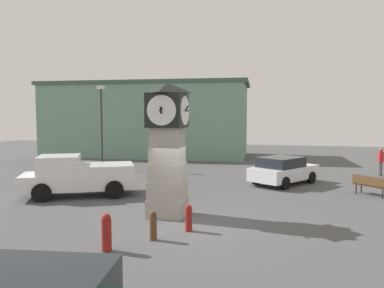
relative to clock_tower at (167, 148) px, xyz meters
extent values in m
plane|color=#4C4C4F|center=(0.87, -0.70, -2.46)|extent=(68.54, 68.54, 0.00)
cube|color=#9A958B|center=(0.00, 0.00, -2.14)|extent=(1.27, 1.27, 0.64)
cube|color=#9A958B|center=(0.00, 0.00, -1.50)|extent=(1.21, 1.21, 0.64)
cube|color=#9B968B|center=(0.00, 0.00, -0.86)|extent=(1.15, 1.15, 0.64)
cube|color=#9D988E|center=(0.00, 0.00, -0.22)|extent=(1.09, 1.09, 0.64)
cube|color=#A19C91|center=(0.00, 0.00, 0.42)|extent=(1.03, 1.03, 0.64)
cube|color=black|center=(0.00, 0.00, 1.35)|extent=(1.26, 1.26, 1.21)
cylinder|color=white|center=(0.00, 0.65, 1.35)|extent=(1.04, 0.04, 1.04)
cube|color=black|center=(0.00, 0.68, 1.35)|extent=(0.06, 0.23, 0.13)
cube|color=black|center=(0.00, 0.68, 1.35)|extent=(0.04, 0.13, 0.39)
cylinder|color=white|center=(0.00, -0.65, 1.35)|extent=(1.04, 0.04, 1.04)
cube|color=black|center=(0.00, -0.68, 1.35)|extent=(0.06, 0.09, 0.24)
cube|color=black|center=(0.00, -0.68, 1.35)|extent=(0.04, 0.39, 0.06)
cylinder|color=white|center=(0.65, 0.00, 1.35)|extent=(0.04, 1.04, 1.04)
cube|color=black|center=(0.68, 0.00, 1.35)|extent=(0.24, 0.06, 0.07)
cube|color=black|center=(0.68, 0.00, 1.35)|extent=(0.22, 0.04, 0.36)
cylinder|color=white|center=(-0.65, 0.00, 1.35)|extent=(0.04, 1.04, 1.04)
cube|color=black|center=(-0.68, 0.00, 1.35)|extent=(0.14, 0.06, 0.23)
cube|color=black|center=(-0.68, 0.00, 1.35)|extent=(0.31, 0.04, 0.29)
pyramid|color=black|center=(0.00, 0.00, 2.14)|extent=(1.33, 1.33, 0.38)
cylinder|color=maroon|center=(1.19, -1.59, -2.10)|extent=(0.22, 0.22, 0.72)
sphere|color=maroon|center=(1.19, -1.59, -1.71)|extent=(0.20, 0.20, 0.20)
cylinder|color=brown|center=(0.40, -2.66, -2.09)|extent=(0.21, 0.21, 0.74)
sphere|color=brown|center=(0.40, -2.66, -1.69)|extent=(0.19, 0.19, 0.19)
cylinder|color=maroon|center=(-0.51, -3.80, -2.03)|extent=(0.27, 0.27, 0.87)
sphere|color=maroon|center=(-0.51, -3.80, -1.56)|extent=(0.24, 0.24, 0.24)
cube|color=silver|center=(4.10, 7.40, -1.86)|extent=(3.73, 4.32, 0.67)
cube|color=#1E2328|center=(3.93, 7.16, -1.26)|extent=(2.61, 2.75, 0.51)
cylinder|color=black|center=(4.06, 8.91, -2.14)|extent=(0.54, 0.65, 0.64)
cylinder|color=black|center=(5.51, 7.94, -2.14)|extent=(0.54, 0.65, 0.64)
cylinder|color=black|center=(2.69, 6.86, -2.14)|extent=(0.54, 0.65, 0.64)
cylinder|color=black|center=(4.13, 5.90, -2.14)|extent=(0.54, 0.65, 0.64)
cube|color=silver|center=(-4.84, 2.21, -1.76)|extent=(5.29, 3.95, 0.70)
cube|color=silver|center=(-5.61, 1.82, -1.01)|extent=(2.37, 2.40, 0.80)
cube|color=silver|center=(-3.95, 2.66, -1.23)|extent=(3.30, 2.94, 0.36)
cylinder|color=black|center=(-5.76, 0.73, -2.06)|extent=(0.84, 0.61, 0.80)
cylinder|color=black|center=(-6.58, 2.35, -2.06)|extent=(0.84, 0.61, 0.80)
cylinder|color=black|center=(-3.10, 2.08, -2.06)|extent=(0.84, 0.61, 0.80)
cylinder|color=black|center=(-3.92, 3.70, -2.06)|extent=(0.84, 0.61, 0.80)
cube|color=brown|center=(7.97, 5.46, -2.01)|extent=(1.50, 1.47, 0.08)
cube|color=brown|center=(7.79, 5.28, -1.76)|extent=(1.19, 1.15, 0.40)
cylinder|color=#262628|center=(7.64, 6.05, -2.24)|extent=(0.06, 0.06, 0.45)
cylinder|color=#262628|center=(8.29, 4.87, -2.24)|extent=(0.06, 0.06, 0.45)
cylinder|color=#262628|center=(7.37, 5.76, -2.24)|extent=(0.06, 0.06, 0.45)
cylinder|color=#3F3F47|center=(9.72, 11.42, -2.04)|extent=(0.14, 0.14, 0.83)
cylinder|color=#3F3F47|center=(9.71, 11.62, -2.04)|extent=(0.14, 0.14, 0.83)
cube|color=red|center=(9.72, 11.52, -1.31)|extent=(0.25, 0.41, 0.63)
sphere|color=#8C664C|center=(9.72, 11.52, -0.89)|extent=(0.23, 0.23, 0.23)
cylinder|color=#333338|center=(-7.87, 10.19, 0.22)|extent=(0.14, 0.14, 5.36)
cube|color=silver|center=(-7.87, 10.19, 3.01)|extent=(0.50, 0.24, 0.24)
cube|color=gray|center=(-7.90, 19.00, 0.63)|extent=(17.89, 8.13, 6.18)
cube|color=#405849|center=(-7.90, 19.00, 3.86)|extent=(18.43, 8.37, 0.30)
camera|label=1|loc=(4.05, -12.75, 1.19)|focal=35.00mm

